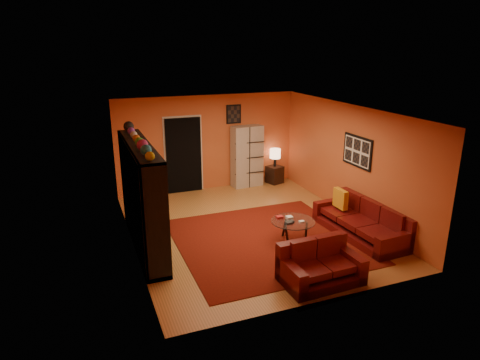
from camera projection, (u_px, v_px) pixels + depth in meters
name	position (u px, v px, depth m)	size (l,w,h in m)	color
floor	(249.00, 228.00, 9.44)	(6.00, 6.00, 0.00)	#9A632F
ceiling	(250.00, 111.00, 8.65)	(6.00, 6.00, 0.00)	white
wall_back	(208.00, 143.00, 11.71)	(6.00, 6.00, 0.00)	#C4552B
wall_front	(326.00, 226.00, 6.38)	(6.00, 6.00, 0.00)	#C4552B
wall_left	(129.00, 186.00, 8.18)	(6.00, 6.00, 0.00)	#C4552B
wall_right	(349.00, 161.00, 9.91)	(6.00, 6.00, 0.00)	#C4552B
rug	(267.00, 240.00, 8.85)	(3.60, 3.60, 0.01)	#4E0E08
doorway	(184.00, 155.00, 11.52)	(0.95, 0.10, 2.04)	black
wall_art_right	(357.00, 151.00, 9.54)	(0.03, 1.00, 0.70)	black
wall_art_back	(234.00, 114.00, 11.72)	(0.42, 0.03, 0.52)	black
entertainment_unit	(142.00, 197.00, 8.34)	(0.45, 3.00, 2.10)	black
tv	(145.00, 199.00, 8.41)	(0.12, 0.91, 0.52)	black
sofa	(364.00, 222.00, 9.05)	(1.03, 2.28, 0.85)	#4C0A0B
loveseat	(319.00, 265.00, 7.30)	(1.37, 0.85, 0.85)	#4C0A0B
throw_pillow	(340.00, 199.00, 9.44)	(0.12, 0.42, 0.42)	orange
coffee_table	(293.00, 223.00, 8.71)	(0.90, 0.90, 0.45)	silver
storage_cabinet	(247.00, 156.00, 12.04)	(0.87, 0.38, 1.73)	#B6B0A8
bowl_chair	(152.00, 208.00, 9.84)	(0.63, 0.63, 0.51)	black
side_table	(275.00, 175.00, 12.47)	(0.40, 0.40, 0.50)	black
table_lamp	(275.00, 154.00, 12.29)	(0.31, 0.31, 0.52)	black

